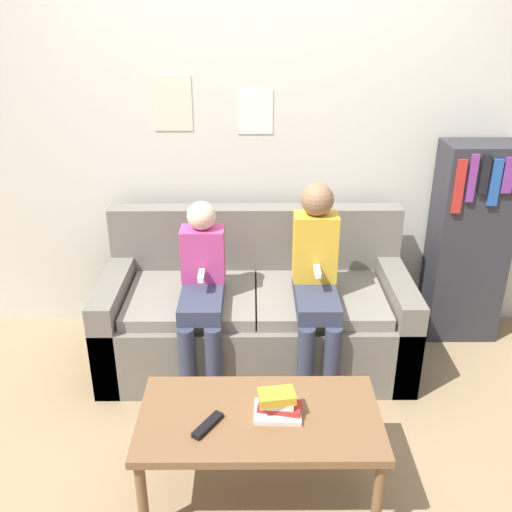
# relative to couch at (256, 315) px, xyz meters

# --- Properties ---
(ground_plane) EXTENTS (10.00, 10.00, 0.00)m
(ground_plane) POSITION_rel_couch_xyz_m (0.00, -0.52, -0.29)
(ground_plane) COLOR #937A56
(wall_back) EXTENTS (8.00, 0.07, 2.60)m
(wall_back) POSITION_rel_couch_xyz_m (-0.00, 0.49, 1.01)
(wall_back) COLOR beige
(wall_back) RESTS_ON ground_plane
(couch) EXTENTS (1.78, 0.80, 0.87)m
(couch) POSITION_rel_couch_xyz_m (0.00, 0.00, 0.00)
(couch) COLOR #6B665B
(couch) RESTS_ON ground_plane
(coffee_table) EXTENTS (1.03, 0.54, 0.42)m
(coffee_table) POSITION_rel_couch_xyz_m (0.01, -1.06, 0.08)
(coffee_table) COLOR brown
(coffee_table) RESTS_ON ground_plane
(person_left) EXTENTS (0.24, 0.55, 1.03)m
(person_left) POSITION_rel_couch_xyz_m (-0.30, -0.20, 0.29)
(person_left) COLOR #33384C
(person_left) RESTS_ON ground_plane
(person_right) EXTENTS (0.24, 0.55, 1.13)m
(person_right) POSITION_rel_couch_xyz_m (0.33, -0.19, 0.35)
(person_right) COLOR #33384C
(person_right) RESTS_ON ground_plane
(tv_remote) EXTENTS (0.13, 0.16, 0.02)m
(tv_remote) POSITION_rel_couch_xyz_m (-0.20, -1.14, 0.14)
(tv_remote) COLOR black
(tv_remote) RESTS_ON coffee_table
(book_stack) EXTENTS (0.21, 0.16, 0.11)m
(book_stack) POSITION_rel_couch_xyz_m (0.09, -1.05, 0.18)
(book_stack) COLOR silver
(book_stack) RESTS_ON coffee_table
(bookshelf) EXTENTS (0.44, 0.32, 1.27)m
(bookshelf) POSITION_rel_couch_xyz_m (1.33, 0.29, 0.35)
(bookshelf) COLOR #2D2D33
(bookshelf) RESTS_ON ground_plane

